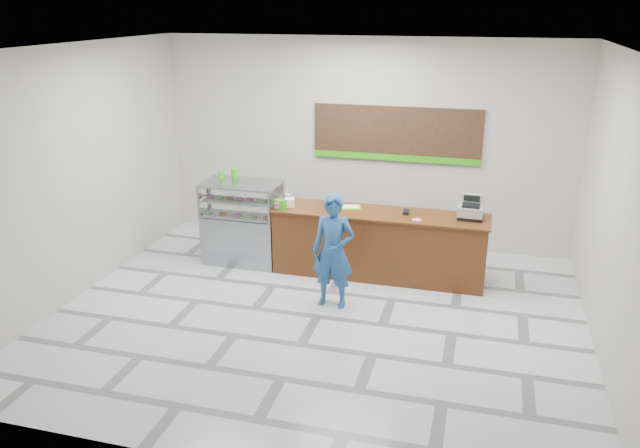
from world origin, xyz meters
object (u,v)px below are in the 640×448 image
(customer, at_px, (333,251))
(display_case, at_px, (243,222))
(cash_register, at_px, (471,210))
(serving_tray, at_px, (350,207))
(sales_counter, at_px, (379,244))

(customer, bearing_deg, display_case, 148.76)
(cash_register, xyz_separation_m, serving_tray, (-1.80, 0.01, -0.12))
(serving_tray, height_order, customer, customer)
(customer, bearing_deg, cash_register, 36.27)
(customer, bearing_deg, sales_counter, 70.33)
(cash_register, height_order, serving_tray, cash_register)
(sales_counter, relative_size, customer, 2.03)
(sales_counter, bearing_deg, display_case, -180.00)
(cash_register, relative_size, customer, 0.25)
(display_case, bearing_deg, cash_register, 1.50)
(sales_counter, distance_m, customer, 1.25)
(cash_register, bearing_deg, display_case, -175.37)
(sales_counter, height_order, display_case, display_case)
(customer, bearing_deg, serving_tray, 93.44)
(sales_counter, height_order, serving_tray, serving_tray)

